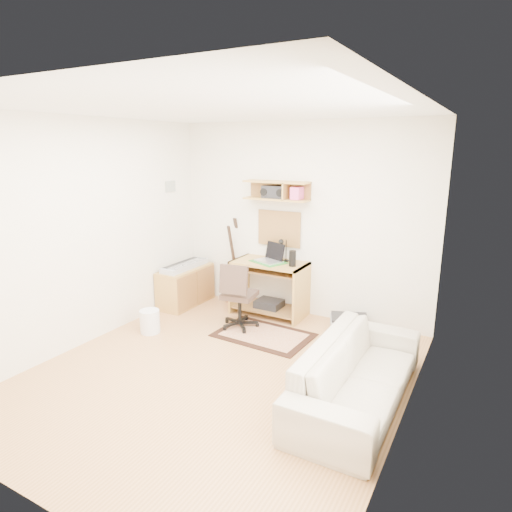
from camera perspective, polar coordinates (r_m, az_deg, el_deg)
The scene contains 22 objects.
floor at distance 4.70m, azimuth -4.78°, elevation -14.98°, with size 3.60×4.00×0.01m, color tan.
ceiling at distance 4.13m, azimuth -5.56°, elevation 18.60°, with size 3.60×4.00×0.01m, color white.
back_wall at distance 5.96m, azimuth 5.75°, elevation 4.58°, with size 3.60×0.01×2.60m, color white.
left_wall at distance 5.43m, azimuth -21.14°, elevation 2.78°, with size 0.01×4.00×2.60m, color white.
right_wall at distance 3.57m, azimuth 19.64°, elevation -2.61°, with size 0.01×4.00×2.60m, color white.
wall_shelf at distance 5.91m, azimuth 2.64°, elevation 8.48°, with size 0.90×0.25×0.26m, color #C19244.
cork_board at distance 6.08m, azimuth 3.03°, elevation 3.58°, with size 0.64×0.03×0.49m, color tan.
wall_photo at distance 6.42m, azimuth -11.03°, elevation 8.85°, with size 0.02×0.20×0.15m, color #4C8CBF.
desk at distance 6.06m, azimuth 1.73°, elevation -4.19°, with size 1.00×0.55×0.75m, color #C19244, non-canonical shape.
laptop at distance 5.91m, azimuth 1.64°, elevation 0.41°, with size 0.34×0.34×0.26m, color silver, non-canonical shape.
speaker at distance 5.74m, azimuth 4.75°, elevation -0.32°, with size 0.09×0.09×0.21m, color black.
desk_lamp at distance 5.97m, azimuth 3.92°, elevation 0.75°, with size 0.10×0.10×0.31m, color black, non-canonical shape.
pencil_cup at distance 5.91m, azimuth 4.73°, elevation -0.44°, with size 0.07×0.07×0.10m, color #2F528D.
boombox at distance 5.92m, azimuth 2.37°, elevation 8.30°, with size 0.32×0.15×0.17m, color black.
rug at distance 5.52m, azimuth 0.99°, elevation -10.17°, with size 1.14×0.76×0.02m, color beige.
task_chair at distance 5.60m, azimuth -2.14°, elevation -5.04°, with size 0.45×0.45×0.88m, color #392A22, non-canonical shape.
cabinet at distance 6.56m, azimuth -9.11°, elevation -3.85°, with size 0.40×0.90×0.55m, color #C19244.
music_keyboard at distance 6.48m, azimuth -9.21°, elevation -1.24°, with size 0.26×0.82×0.07m, color #B2B5BA.
guitar at distance 6.44m, azimuth -3.25°, elevation -0.72°, with size 0.34×0.21×1.27m, color #99512F, non-canonical shape.
waste_basket at distance 5.71m, azimuth -13.59°, elevation -8.24°, with size 0.24×0.24×0.29m, color white.
printer at distance 5.76m, azimuth 11.97°, elevation -8.61°, with size 0.47×0.36×0.18m, color #A5A8AA.
sofa at distance 4.17m, azimuth 13.16°, elevation -13.34°, with size 1.95×0.57×0.76m, color #B9AC93.
Camera 1 is at (2.32, -3.40, 2.27)m, focal length 30.86 mm.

